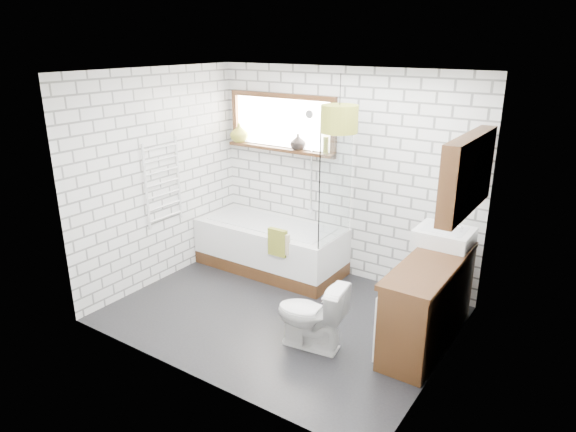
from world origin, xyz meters
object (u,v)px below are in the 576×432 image
Objects in this scene: toilet at (311,315)px; pendant at (339,119)px; vanity at (429,302)px; basin at (444,236)px; bathtub at (271,246)px.

toilet is 1.98× the size of pendant.
vanity reaches higher than toilet.
basin is at bearing 96.84° from vanity.
vanity is at bearing -83.16° from basin.
toilet is (-0.83, -1.20, -0.58)m from basin.
basin is at bearing 137.25° from toilet.
toilet reaches higher than bathtub.
vanity is 4.30× the size of pendant.
basin is (2.17, -0.03, 0.62)m from bathtub.
bathtub is at bearing 166.59° from vanity.
basin reaches higher than bathtub.
bathtub is at bearing -140.67° from toilet.
pendant is (-0.86, -0.69, 1.18)m from basin.
pendant reaches higher than vanity.
toilet is at bearing -141.74° from vanity.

